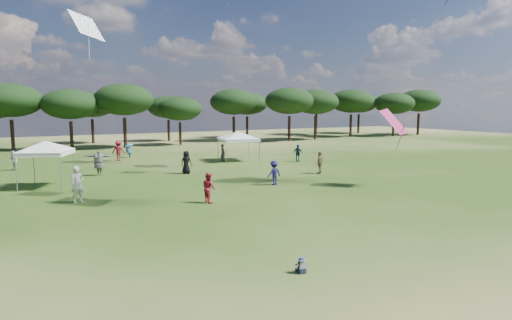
{
  "coord_description": "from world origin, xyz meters",
  "views": [
    {
      "loc": [
        -7.65,
        -7.69,
        4.94
      ],
      "look_at": [
        -0.09,
        6.0,
        2.96
      ],
      "focal_mm": 30.0,
      "sensor_mm": 36.0,
      "label": 1
    }
  ],
  "objects": [
    {
      "name": "ground",
      "position": [
        0.0,
        0.0,
        0.0
      ],
      "size": [
        140.0,
        140.0,
        0.0
      ],
      "primitive_type": "plane",
      "color": "#335118",
      "rests_on": "ground"
    },
    {
      "name": "tree_line",
      "position": [
        2.39,
        47.41,
        5.42
      ],
      "size": [
        108.78,
        17.63,
        7.77
      ],
      "color": "black",
      "rests_on": "ground"
    },
    {
      "name": "tent_left",
      "position": [
        -6.36,
        20.96,
        2.72
      ],
      "size": [
        4.94,
        4.94,
        3.14
      ],
      "rotation": [
        0.0,
        0.0,
        -0.41
      ],
      "color": "gray",
      "rests_on": "ground"
    },
    {
      "name": "tent_right",
      "position": [
        9.59,
        26.84,
        2.52
      ],
      "size": [
        6.35,
        6.35,
        2.94
      ],
      "rotation": [
        0.0,
        0.0,
        -0.18
      ],
      "color": "gray",
      "rests_on": "ground"
    },
    {
      "name": "toddler",
      "position": [
        -0.56,
        2.34,
        0.22
      ],
      "size": [
        0.34,
        0.37,
        0.48
      ],
      "rotation": [
        0.0,
        0.0,
        -0.17
      ],
      "color": "#161E32",
      "rests_on": "ground"
    },
    {
      "name": "festival_crowd",
      "position": [
        -2.14,
        23.62,
        0.84
      ],
      "size": [
        29.61,
        22.73,
        1.9
      ],
      "color": "#8B6C4B",
      "rests_on": "ground"
    }
  ]
}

